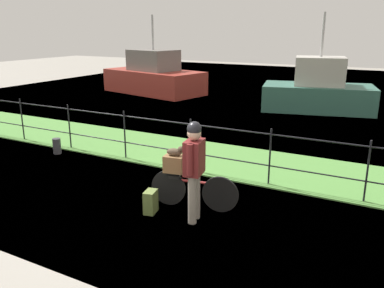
% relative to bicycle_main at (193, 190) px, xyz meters
% --- Properties ---
extents(ground_plane, '(60.00, 60.00, 0.00)m').
position_rel_bicycle_main_xyz_m(ground_plane, '(-0.95, -0.64, -0.34)').
color(ground_plane, gray).
extents(grass_strip, '(27.00, 2.40, 0.03)m').
position_rel_bicycle_main_xyz_m(grass_strip, '(-0.95, 2.69, -0.33)').
color(grass_strip, '#569342').
rests_on(grass_strip, ground).
extents(harbor_water, '(30.00, 30.00, 0.00)m').
position_rel_bicycle_main_xyz_m(harbor_water, '(-0.95, 12.43, -0.34)').
color(harbor_water, slate).
rests_on(harbor_water, ground).
extents(iron_fence, '(18.04, 0.04, 1.18)m').
position_rel_bicycle_main_xyz_m(iron_fence, '(-0.95, 1.67, 0.34)').
color(iron_fence, black).
rests_on(iron_fence, ground).
extents(bicycle_main, '(1.58, 0.34, 0.64)m').
position_rel_bicycle_main_xyz_m(bicycle_main, '(0.00, 0.00, 0.00)').
color(bicycle_main, black).
rests_on(bicycle_main, ground).
extents(wooden_crate, '(0.39, 0.32, 0.30)m').
position_rel_bicycle_main_xyz_m(wooden_crate, '(-0.33, -0.06, 0.45)').
color(wooden_crate, brown).
rests_on(wooden_crate, bicycle_main).
extents(terrier_dog, '(0.32, 0.19, 0.18)m').
position_rel_bicycle_main_xyz_m(terrier_dog, '(-0.31, -0.06, 0.68)').
color(terrier_dog, '#4C3D2D').
rests_on(terrier_dog, wooden_crate).
extents(cyclist_person, '(0.33, 0.53, 1.68)m').
position_rel_bicycle_main_xyz_m(cyclist_person, '(0.24, -0.41, 0.66)').
color(cyclist_person, gray).
rests_on(cyclist_person, ground).
extents(backpack_on_paving, '(0.24, 0.31, 0.40)m').
position_rel_bicycle_main_xyz_m(backpack_on_paving, '(-0.55, -0.51, -0.14)').
color(backpack_on_paving, olive).
rests_on(backpack_on_paving, ground).
extents(mooring_bollard, '(0.20, 0.20, 0.40)m').
position_rel_bicycle_main_xyz_m(mooring_bollard, '(-4.53, 1.17, -0.14)').
color(mooring_bollard, '#38383D').
rests_on(mooring_bollard, ground).
extents(moored_boat_near, '(5.38, 3.36, 3.67)m').
position_rel_bicycle_main_xyz_m(moored_boat_near, '(-7.83, 10.61, 0.43)').
color(moored_boat_near, '#9E3328').
rests_on(moored_boat_near, ground).
extents(moored_boat_mid, '(4.41, 2.88, 3.63)m').
position_rel_bicycle_main_xyz_m(moored_boat_mid, '(0.11, 9.96, 0.40)').
color(moored_boat_mid, '#336656').
rests_on(moored_boat_mid, ground).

